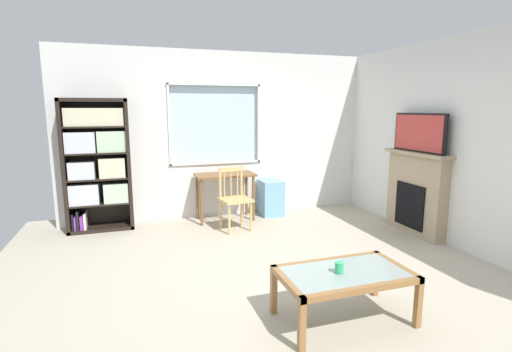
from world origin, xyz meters
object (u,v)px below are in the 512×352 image
(bookshelf, at_px, (97,161))
(tv, at_px, (419,133))
(plastic_drawer_unit, at_px, (271,198))
(desk_under_window, at_px, (225,182))
(fireplace, at_px, (416,193))
(coffee_table, at_px, (344,278))
(wooden_chair, at_px, (234,198))
(sippy_cup, at_px, (339,268))

(bookshelf, height_order, tv, bookshelf)
(plastic_drawer_unit, distance_m, tv, 2.47)
(bookshelf, distance_m, plastic_drawer_unit, 2.72)
(desk_under_window, bearing_deg, fireplace, -31.79)
(plastic_drawer_unit, relative_size, coffee_table, 0.54)
(fireplace, bearing_deg, coffee_table, -141.95)
(tv, relative_size, coffee_table, 0.87)
(wooden_chair, xyz_separation_m, fireplace, (2.37, -0.96, 0.12))
(plastic_drawer_unit, xyz_separation_m, sippy_cup, (-0.61, -3.21, 0.19))
(wooden_chair, height_order, plastic_drawer_unit, wooden_chair)
(coffee_table, bearing_deg, sippy_cup, -168.79)
(bookshelf, height_order, sippy_cup, bookshelf)
(bookshelf, height_order, coffee_table, bookshelf)
(plastic_drawer_unit, bearing_deg, tv, -44.10)
(coffee_table, bearing_deg, bookshelf, 122.50)
(fireplace, height_order, sippy_cup, fireplace)
(fireplace, bearing_deg, bookshelf, 159.46)
(wooden_chair, bearing_deg, desk_under_window, 91.73)
(desk_under_window, distance_m, plastic_drawer_unit, 0.85)
(wooden_chair, bearing_deg, bookshelf, 161.51)
(tv, bearing_deg, bookshelf, 159.38)
(wooden_chair, bearing_deg, fireplace, -22.11)
(bookshelf, distance_m, fireplace, 4.53)
(desk_under_window, height_order, sippy_cup, desk_under_window)
(desk_under_window, xyz_separation_m, fireplace, (2.38, -1.48, -0.03))
(coffee_table, distance_m, sippy_cup, 0.12)
(bookshelf, distance_m, wooden_chair, 2.03)
(tv, distance_m, sippy_cup, 2.92)
(coffee_table, bearing_deg, tv, 38.29)
(fireplace, height_order, coffee_table, fireplace)
(wooden_chair, xyz_separation_m, sippy_cup, (0.16, -2.65, 0.01))
(tv, height_order, sippy_cup, tv)
(plastic_drawer_unit, bearing_deg, wooden_chair, -143.87)
(plastic_drawer_unit, bearing_deg, fireplace, -43.77)
(wooden_chair, distance_m, sippy_cup, 2.66)
(desk_under_window, bearing_deg, tv, -31.98)
(wooden_chair, distance_m, plastic_drawer_unit, 0.97)
(desk_under_window, height_order, fireplace, fireplace)
(fireplace, relative_size, tv, 1.23)
(desk_under_window, distance_m, tv, 2.90)
(tv, bearing_deg, desk_under_window, 148.02)
(wooden_chair, bearing_deg, coffee_table, -85.19)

